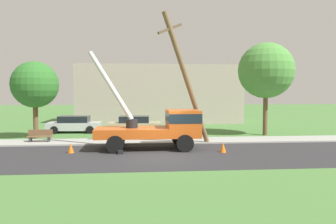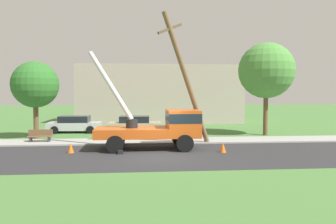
{
  "view_description": "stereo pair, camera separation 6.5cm",
  "coord_description": "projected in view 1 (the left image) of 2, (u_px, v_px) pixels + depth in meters",
  "views": [
    {
      "loc": [
        -1.16,
        -17.42,
        3.43
      ],
      "look_at": [
        0.68,
        3.1,
        2.17
      ],
      "focal_mm": 34.74,
      "sensor_mm": 36.0,
      "label": 1
    },
    {
      "loc": [
        -1.09,
        -17.43,
        3.43
      ],
      "look_at": [
        0.68,
        3.1,
        2.17
      ],
      "focal_mm": 34.74,
      "sensor_mm": 36.0,
      "label": 2
    }
  ],
  "objects": [
    {
      "name": "parked_sedan_tan",
      "position": [
        134.0,
        124.0,
        27.5
      ],
      "size": [
        4.48,
        2.15,
        1.42
      ],
      "color": "tan",
      "rests_on": "ground"
    },
    {
      "name": "lowrise_building_backdrop",
      "position": [
        159.0,
        94.0,
        37.07
      ],
      "size": [
        18.0,
        6.0,
        6.4
      ],
      "primitive_type": "cube",
      "color": "#A5998C",
      "rests_on": "ground"
    },
    {
      "name": "traffic_cone_ahead",
      "position": [
        223.0,
        147.0,
        18.51
      ],
      "size": [
        0.36,
        0.36,
        0.56
      ],
      "primitive_type": "cone",
      "color": "orange",
      "rests_on": "ground"
    },
    {
      "name": "utility_truck",
      "position": [
        161.0,
        126.0,
        19.63
      ],
      "size": [
        6.79,
        3.2,
        5.98
      ],
      "color": "#C65119",
      "rests_on": "ground"
    },
    {
      "name": "leaning_utility_pole",
      "position": [
        186.0,
        79.0,
        20.69
      ],
      "size": [
        3.7,
        2.14,
        8.42
      ],
      "color": "brown",
      "rests_on": "ground"
    },
    {
      "name": "roadside_tree_near",
      "position": [
        266.0,
        71.0,
        25.64
      ],
      "size": [
        4.39,
        4.39,
        7.34
      ],
      "color": "brown",
      "rests_on": "ground"
    },
    {
      "name": "ground_plane",
      "position": [
        152.0,
        130.0,
        29.56
      ],
      "size": [
        120.0,
        120.0,
        0.0
      ],
      "primitive_type": "plane",
      "color": "#477538"
    },
    {
      "name": "traffic_cone_behind",
      "position": [
        71.0,
        148.0,
        18.34
      ],
      "size": [
        0.36,
        0.36,
        0.56
      ],
      "primitive_type": "cone",
      "color": "orange",
      "rests_on": "ground"
    },
    {
      "name": "park_bench",
      "position": [
        40.0,
        136.0,
        21.9
      ],
      "size": [
        1.6,
        0.45,
        0.9
      ],
      "color": "brown",
      "rests_on": "ground"
    },
    {
      "name": "sidewalk_strip",
      "position": [
        156.0,
        141.0,
        22.56
      ],
      "size": [
        80.0,
        2.61,
        0.1
      ],
      "primitive_type": "cube",
      "color": "#9E9E99",
      "rests_on": "ground"
    },
    {
      "name": "parked_sedan_silver",
      "position": [
        74.0,
        124.0,
        27.64
      ],
      "size": [
        4.43,
        2.07,
        1.42
      ],
      "color": "#B7B7BF",
      "rests_on": "ground"
    },
    {
      "name": "road_asphalt",
      "position": [
        161.0,
        155.0,
        17.63
      ],
      "size": [
        80.0,
        7.3,
        0.01
      ],
      "primitive_type": "cube",
      "color": "#2B2B2D",
      "rests_on": "ground"
    },
    {
      "name": "roadside_tree_far",
      "position": [
        35.0,
        85.0,
        23.81
      ],
      "size": [
        3.41,
        3.41,
        5.69
      ],
      "color": "brown",
      "rests_on": "ground"
    }
  ]
}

